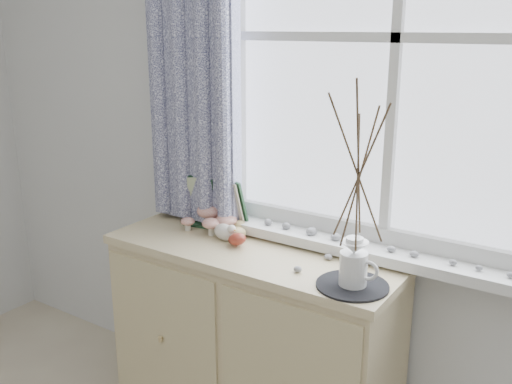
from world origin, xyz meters
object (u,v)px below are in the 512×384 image
sideboard (252,344)px  twig_pitcher (358,169)px  botanical_book (212,203)px  toadstool_cluster (213,217)px

sideboard → twig_pitcher: size_ratio=1.70×
botanical_book → twig_pitcher: twig_pitcher is taller
toadstool_cluster → twig_pitcher: size_ratio=0.33×
botanical_book → twig_pitcher: (0.74, -0.19, 0.29)m
sideboard → twig_pitcher: bearing=-11.4°
sideboard → botanical_book: bearing=159.6°
botanical_book → sideboard: bearing=-31.1°
sideboard → toadstool_cluster: size_ratio=5.08×
twig_pitcher → sideboard: bearing=155.9°
botanical_book → toadstool_cluster: (0.02, -0.02, -0.05)m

